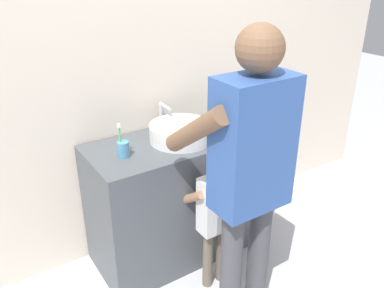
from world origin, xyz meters
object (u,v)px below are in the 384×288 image
(child_toddler, at_px, (215,211))
(adult_parent, at_px, (249,163))
(soap_bottle, at_px, (220,118))
(toothbrush_cup, at_px, (123,149))

(child_toddler, distance_m, adult_parent, 0.56)
(soap_bottle, bearing_deg, child_toddler, -128.85)
(soap_bottle, distance_m, child_toddler, 0.66)
(child_toddler, bearing_deg, toothbrush_cup, 137.75)
(toothbrush_cup, bearing_deg, child_toddler, -42.25)
(child_toddler, xyz_separation_m, adult_parent, (-0.02, -0.30, 0.47))
(toothbrush_cup, height_order, soap_bottle, toothbrush_cup)
(soap_bottle, height_order, child_toddler, soap_bottle)
(toothbrush_cup, relative_size, adult_parent, 0.12)
(soap_bottle, xyz_separation_m, adult_parent, (-0.36, -0.72, 0.07))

